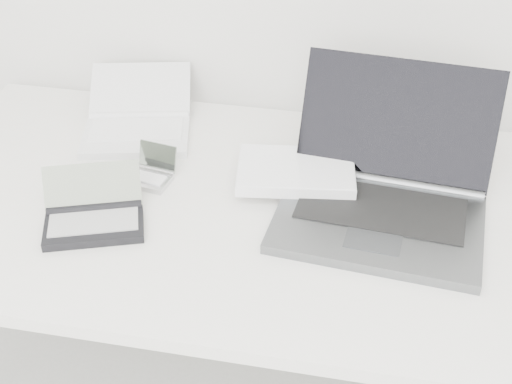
% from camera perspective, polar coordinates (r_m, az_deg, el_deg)
% --- Properties ---
extents(desk, '(1.60, 0.80, 0.73)m').
position_cam_1_polar(desk, '(1.51, 1.41, -2.51)').
color(desk, white).
rests_on(desk, ground).
extents(laptop_large, '(0.54, 0.43, 0.26)m').
position_cam_1_polar(laptop_large, '(1.48, 8.57, 0.34)').
color(laptop_large, '#595C5E').
rests_on(laptop_large, desk).
extents(netbook_open_white, '(0.31, 0.36, 0.09)m').
position_cam_1_polar(netbook_open_white, '(1.75, -9.46, 5.53)').
color(netbook_open_white, white).
rests_on(netbook_open_white, desk).
extents(pda_silver, '(0.10, 0.10, 0.07)m').
position_cam_1_polar(pda_silver, '(1.57, -8.30, 1.45)').
color(pda_silver, silver).
rests_on(pda_silver, desk).
extents(palmtop_charcoal, '(0.24, 0.21, 0.10)m').
position_cam_1_polar(palmtop_charcoal, '(1.46, -12.85, -1.91)').
color(palmtop_charcoal, black).
rests_on(palmtop_charcoal, desk).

